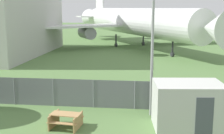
% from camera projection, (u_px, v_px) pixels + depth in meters
% --- Properties ---
extents(perimeter_fence, '(56.07, 0.07, 1.75)m').
position_uv_depth(perimeter_fence, '(135.00, 95.00, 18.84)').
color(perimeter_fence, slate).
rests_on(perimeter_fence, ground).
extents(airplane, '(30.88, 37.92, 12.14)m').
position_uv_depth(airplane, '(133.00, 22.00, 48.50)').
color(airplane, white).
rests_on(airplane, ground).
extents(portable_cabin, '(3.65, 2.77, 2.35)m').
position_uv_depth(portable_cabin, '(188.00, 105.00, 15.87)').
color(portable_cabin, silver).
rests_on(portable_cabin, ground).
extents(picnic_bench_open_grass, '(1.67, 1.56, 0.76)m').
position_uv_depth(picnic_bench_open_grass, '(66.00, 119.00, 15.96)').
color(picnic_bench_open_grass, tan).
rests_on(picnic_bench_open_grass, ground).
extents(light_mast, '(0.44, 0.44, 9.34)m').
position_uv_depth(light_mast, '(153.00, 17.00, 16.91)').
color(light_mast, '#99999E').
rests_on(light_mast, ground).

